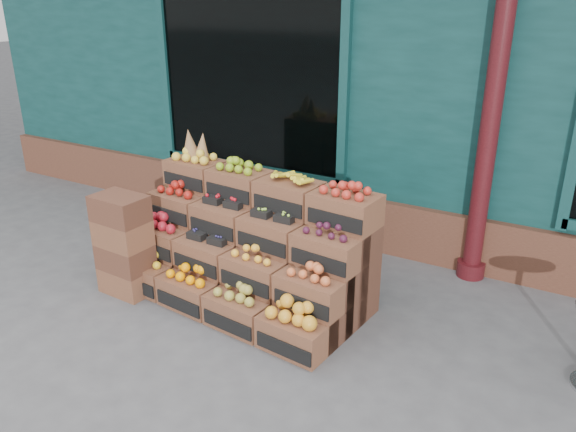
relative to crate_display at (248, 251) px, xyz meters
The scene contains 5 objects.
ground 0.94m from the crate_display, 45.70° to the right, with size 60.00×60.00×0.00m, color #4B4B4E.
shop_facade 4.95m from the crate_display, 82.70° to the left, with size 12.00×6.24×4.80m.
crate_display is the anchor object (origin of this frame).
spare_crates 1.19m from the crate_display, 152.01° to the right, with size 0.51×0.37×0.99m.
shopkeeper 2.62m from the crate_display, 110.90° to the left, with size 0.81×0.53×2.22m, color #1E6936.
Camera 1 is at (2.17, -3.37, 2.74)m, focal length 35.00 mm.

